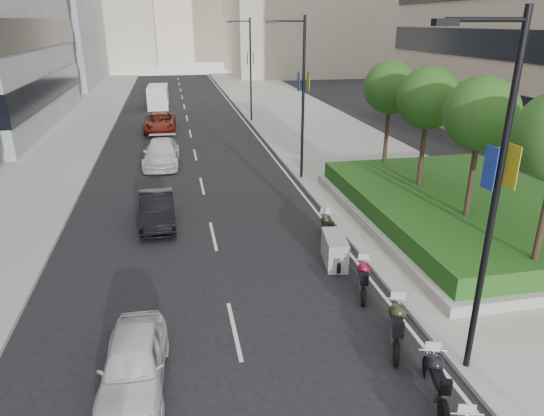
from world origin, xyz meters
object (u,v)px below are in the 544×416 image
object	(u,v)px
motorcycle_6	(327,228)
car_d	(160,123)
motorcycle_3	(397,325)
motorcycle_5	(335,250)
lamp_post_2	(249,65)
car_b	(157,210)
car_a	(134,363)
motorcycle_4	(363,278)
car_c	(161,153)
lamp_post_1	(301,92)
motorcycle_2	(436,379)
delivery_van	(158,98)
lamp_post_0	(491,190)

from	to	relation	value
motorcycle_6	car_d	world-z (taller)	car_d
motorcycle_3	motorcycle_5	world-z (taller)	motorcycle_3
lamp_post_2	car_b	distance (m)	24.90
car_a	lamp_post_2	bearing A→B (deg)	79.01
car_b	car_d	world-z (taller)	car_d
motorcycle_6	car_b	distance (m)	7.71
motorcycle_4	motorcycle_5	distance (m)	2.26
car_b	car_c	bearing A→B (deg)	87.91
lamp_post_1	motorcycle_5	distance (m)	11.50
motorcycle_5	car_b	xyz separation A→B (m)	(-6.64, 5.31, 0.15)
motorcycle_3	motorcycle_5	size ratio (longest dim) A/B	1.11
car_d	motorcycle_3	bearing A→B (deg)	-75.87
motorcycle_3	lamp_post_2	bearing A→B (deg)	22.03
motorcycle_2	car_c	world-z (taller)	car_c
motorcycle_6	delivery_van	size ratio (longest dim) A/B	0.40
car_a	car_b	bearing A→B (deg)	90.68
lamp_post_2	car_a	xyz separation A→B (m)	(-8.41, -33.81, -4.40)
lamp_post_0	motorcycle_6	bearing A→B (deg)	96.57
motorcycle_4	car_d	distance (m)	28.89
motorcycle_6	car_d	size ratio (longest dim) A/B	0.40
motorcycle_2	motorcycle_4	size ratio (longest dim) A/B	1.04
motorcycle_5	car_b	world-z (taller)	car_b
motorcycle_3	car_a	distance (m)	7.21
lamp_post_2	delivery_van	world-z (taller)	lamp_post_2
motorcycle_5	car_d	world-z (taller)	car_d
car_b	lamp_post_0	bearing A→B (deg)	-57.37
lamp_post_1	motorcycle_2	bearing A→B (deg)	-93.85
lamp_post_1	motorcycle_3	bearing A→B (deg)	-94.41
motorcycle_2	lamp_post_0	bearing A→B (deg)	-42.99
car_c	delivery_van	size ratio (longest dim) A/B	0.98
lamp_post_2	motorcycle_5	distance (m)	28.88
motorcycle_4	car_a	size ratio (longest dim) A/B	0.51
car_d	delivery_van	bearing A→B (deg)	93.03
lamp_post_2	car_c	size ratio (longest dim) A/B	1.69
lamp_post_1	car_b	size ratio (longest dim) A/B	2.08
lamp_post_2	motorcycle_4	bearing A→B (deg)	-92.00
lamp_post_1	motorcycle_2	distance (m)	18.35
motorcycle_6	car_a	size ratio (longest dim) A/B	0.55
delivery_van	car_d	bearing A→B (deg)	-86.97
car_b	delivery_van	distance (m)	33.01
motorcycle_3	car_a	xyz separation A→B (m)	(-7.20, -0.21, 0.04)
motorcycle_3	delivery_van	world-z (taller)	delivery_van
lamp_post_2	motorcycle_3	bearing A→B (deg)	-92.05
car_c	car_d	xyz separation A→B (m)	(-0.18, 10.39, -0.02)
lamp_post_0	car_a	xyz separation A→B (m)	(-8.41, 1.19, -4.40)
lamp_post_1	motorcycle_2	world-z (taller)	lamp_post_1
lamp_post_2	car_c	distance (m)	15.87
car_c	car_d	bearing A→B (deg)	93.50
motorcycle_3	car_a	size ratio (longest dim) A/B	0.56
motorcycle_2	car_b	xyz separation A→B (m)	(-6.79, 12.57, 0.15)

